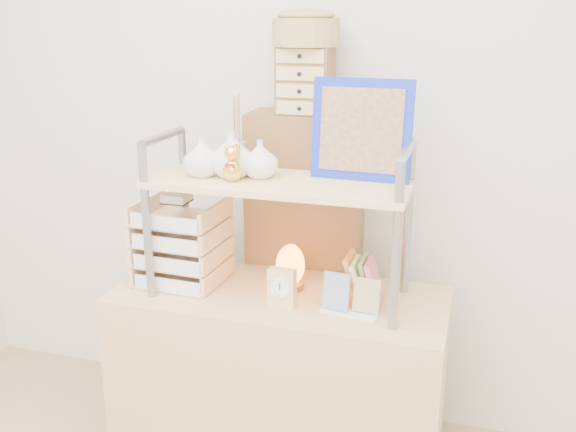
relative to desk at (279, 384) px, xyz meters
name	(u,v)px	position (x,y,z in m)	size (l,w,h in m)	color
room_shell	(155,24)	(0.00, -0.81, 1.32)	(3.42, 3.41, 2.61)	silver
desk	(279,384)	(0.00, 0.00, 0.00)	(1.20, 0.50, 0.75)	tan
cabinet	(305,275)	(0.00, 0.37, 0.30)	(0.45, 0.24, 1.35)	brown
hutch	(273,175)	(-0.02, 0.01, 0.81)	(0.90, 0.34, 0.76)	gray
letter_tray	(180,247)	(-0.38, 0.00, 0.51)	(0.30, 0.28, 0.35)	#D6AD80
salt_lamp	(290,266)	(0.03, 0.06, 0.46)	(0.11, 0.11, 0.17)	brown
desk_clock	(282,287)	(0.04, -0.09, 0.44)	(0.10, 0.05, 0.13)	#D9BC74
postcard_stand	(350,303)	(0.28, -0.08, 0.41)	(0.20, 0.07, 0.14)	white
drawer_chest	(305,80)	(0.00, 0.35, 1.10)	(0.20, 0.16, 0.25)	brown
woven_basket	(306,32)	(0.00, 0.35, 1.28)	(0.25, 0.25, 0.10)	olive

